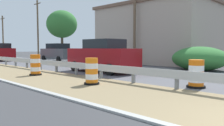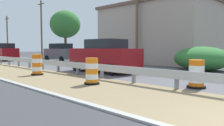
# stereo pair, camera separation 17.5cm
# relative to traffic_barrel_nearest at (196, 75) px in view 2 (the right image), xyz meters

# --- Properties ---
(guardrail_median) EXTENTS (0.18, 44.82, 0.71)m
(guardrail_median) POSITION_rel_traffic_barrel_nearest_xyz_m (-0.86, -0.66, 0.04)
(guardrail_median) COLOR #ADB2B7
(guardrail_median) RESTS_ON ground
(traffic_barrel_nearest) EXTENTS (0.70, 0.70, 1.07)m
(traffic_barrel_nearest) POSITION_rel_traffic_barrel_nearest_xyz_m (0.00, 0.00, 0.00)
(traffic_barrel_nearest) COLOR orange
(traffic_barrel_nearest) RESTS_ON ground
(traffic_barrel_close) EXTENTS (0.64, 0.64, 1.10)m
(traffic_barrel_close) POSITION_rel_traffic_barrel_nearest_xyz_m (-2.27, 3.42, 0.02)
(traffic_barrel_close) COLOR orange
(traffic_barrel_close) RESTS_ON ground
(traffic_barrel_mid) EXTENTS (0.66, 0.66, 1.14)m
(traffic_barrel_mid) POSITION_rel_traffic_barrel_nearest_xyz_m (-2.44, 7.99, 0.04)
(traffic_barrel_mid) COLOR orange
(traffic_barrel_mid) RESTS_ON ground
(car_lead_near_lane) EXTENTS (2.08, 4.30, 2.00)m
(car_lead_near_lane) POSITION_rel_traffic_barrel_nearest_xyz_m (1.14, 23.54, 0.52)
(car_lead_near_lane) COLOR maroon
(car_lead_near_lane) RESTS_ON ground
(car_lead_far_lane) EXTENTS (2.13, 4.77, 2.03)m
(car_lead_far_lane) POSITION_rel_traffic_barrel_nearest_xyz_m (1.26, 6.54, 0.54)
(car_lead_far_lane) COLOR maroon
(car_lead_far_lane) RESTS_ON ground
(car_mid_far_lane) EXTENTS (2.21, 4.79, 1.96)m
(car_mid_far_lane) POSITION_rel_traffic_barrel_nearest_xyz_m (5.26, 17.87, 0.50)
(car_mid_far_lane) COLOR #4C5156
(car_mid_far_lane) RESTS_ON ground
(roadside_shop_near) EXTENTS (8.44, 11.15, 5.78)m
(roadside_shop_near) POSITION_rel_traffic_barrel_nearest_xyz_m (11.74, 9.21, 2.42)
(roadside_shop_near) COLOR #AD9E8E
(roadside_shop_near) RESTS_ON ground
(utility_pole_near) EXTENTS (0.24, 1.80, 7.27)m
(utility_pole_near) POSITION_rel_traffic_barrel_nearest_xyz_m (7.29, 8.88, 3.31)
(utility_pole_near) COLOR brown
(utility_pole_near) RESTS_ON ground
(utility_pole_mid) EXTENTS (0.24, 1.80, 8.43)m
(utility_pole_mid) POSITION_rel_traffic_barrel_nearest_xyz_m (7.94, 27.64, 3.89)
(utility_pole_mid) COLOR brown
(utility_pole_mid) RESTS_ON ground
(utility_pole_far) EXTENTS (0.24, 1.80, 7.17)m
(utility_pole_far) POSITION_rel_traffic_barrel_nearest_xyz_m (6.97, 38.72, 3.26)
(utility_pole_far) COLOR brown
(utility_pole_far) RESTS_ON ground
(bush_roadside) EXTENTS (3.57, 3.57, 1.59)m
(bush_roadside) POSITION_rel_traffic_barrel_nearest_xyz_m (6.42, 2.65, 0.32)
(bush_roadside) COLOR #337533
(bush_roadside) RESTS_ON ground
(tree_roadside) EXTENTS (4.43, 4.43, 6.92)m
(tree_roadside) POSITION_rel_traffic_barrel_nearest_xyz_m (10.24, 24.81, 4.43)
(tree_roadside) COLOR #4C3D2D
(tree_roadside) RESTS_ON ground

